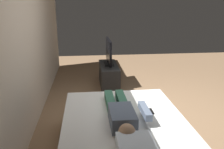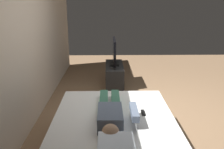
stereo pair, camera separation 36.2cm
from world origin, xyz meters
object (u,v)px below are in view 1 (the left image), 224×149
(person, at_px, (122,113))
(remote, at_px, (151,111))
(tv, at_px, (109,53))
(bed, at_px, (124,140))
(tv_stand, at_px, (109,75))

(person, relative_size, remote, 8.40)
(remote, height_order, tv, tv)
(bed, relative_size, remote, 13.54)
(bed, height_order, remote, remote)
(bed, bearing_deg, remote, -64.12)
(bed, distance_m, person, 0.36)
(remote, bearing_deg, bed, 115.88)
(person, height_order, remote, person)
(tv_stand, height_order, tv, tv)
(person, bearing_deg, bed, -130.58)
(person, distance_m, tv_stand, 2.75)
(bed, distance_m, tv_stand, 2.76)
(person, distance_m, tv, 2.73)
(tv, bearing_deg, tv_stand, 90.00)
(person, bearing_deg, tv_stand, -2.36)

